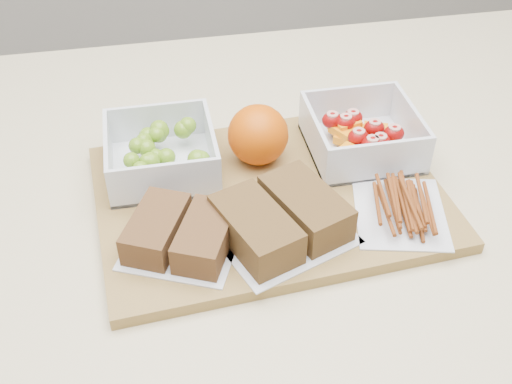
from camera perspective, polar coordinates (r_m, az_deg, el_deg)
cutting_board at (r=0.80m, az=1.22°, el=-0.43°), size 0.44×0.33×0.02m
grape_container at (r=0.82m, az=-8.30°, el=3.48°), size 0.14×0.14×0.06m
fruit_container at (r=0.86m, az=9.38°, el=4.92°), size 0.14×0.14×0.06m
orange at (r=0.82m, az=0.18°, el=5.11°), size 0.08×0.08×0.08m
sandwich_bag_left at (r=0.72m, az=-6.68°, el=-3.68°), size 0.16×0.15×0.04m
sandwich_bag_center at (r=0.72m, az=2.23°, el=-2.41°), size 0.18×0.17×0.04m
pretzel_bag at (r=0.77m, az=12.81°, el=-1.10°), size 0.13×0.15×0.03m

